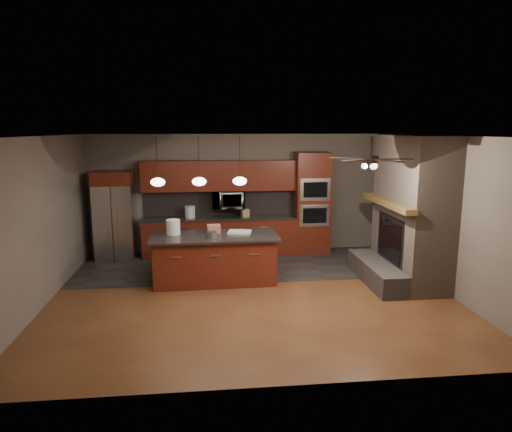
{
  "coord_description": "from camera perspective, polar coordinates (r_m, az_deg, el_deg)",
  "views": [
    {
      "loc": [
        -0.76,
        -7.73,
        2.92
      ],
      "look_at": [
        0.14,
        0.6,
        1.31
      ],
      "focal_mm": 32.0,
      "sensor_mm": 36.0,
      "label": 1
    }
  ],
  "objects": [
    {
      "name": "refrigerator",
      "position": [
        10.73,
        -17.21,
        0.05
      ],
      "size": [
        0.85,
        0.75,
        2.0
      ],
      "color": "silver",
      "rests_on": "ground"
    },
    {
      "name": "pendant_center",
      "position": [
        8.48,
        -7.11,
        4.32
      ],
      "size": [
        0.26,
        0.26,
        0.92
      ],
      "color": "black",
      "rests_on": "ceiling"
    },
    {
      "name": "cardboard_box",
      "position": [
        8.92,
        -5.3,
        -1.61
      ],
      "size": [
        0.27,
        0.21,
        0.16
      ],
      "primitive_type": "cube",
      "rotation": [
        0.0,
        0.0,
        0.1
      ],
      "color": "#97684E",
      "rests_on": "kitchen_island"
    },
    {
      "name": "paint_can",
      "position": [
        8.48,
        -5.52,
        -2.39
      ],
      "size": [
        0.23,
        0.23,
        0.12
      ],
      "primitive_type": "cylinder",
      "rotation": [
        0.0,
        0.0,
        -0.27
      ],
      "color": "#A6A5AA",
      "rests_on": "kitchen_island"
    },
    {
      "name": "microwave",
      "position": [
        10.61,
        -3.5,
        2.07
      ],
      "size": [
        0.73,
        0.41,
        0.5
      ],
      "primitive_type": "imported",
      "color": "silver",
      "rests_on": "back_cabinetry"
    },
    {
      "name": "pendant_right",
      "position": [
        8.5,
        -2.04,
        4.41
      ],
      "size": [
        0.26,
        0.26,
        0.92
      ],
      "color": "black",
      "rests_on": "ceiling"
    },
    {
      "name": "paint_tray",
      "position": [
        8.88,
        -2.06,
        -2.01
      ],
      "size": [
        0.49,
        0.39,
        0.04
      ],
      "primitive_type": "cube",
      "rotation": [
        0.0,
        0.0,
        -0.22
      ],
      "color": "silver",
      "rests_on": "kitchen_island"
    },
    {
      "name": "left_wall",
      "position": [
        8.34,
        -25.25,
        -0.68
      ],
      "size": [
        0.02,
        6.0,
        2.8
      ],
      "primitive_type": "cube",
      "color": "#6C6157",
      "rests_on": "ground"
    },
    {
      "name": "back_cabinetry",
      "position": [
        10.67,
        -4.54,
        -0.11
      ],
      "size": [
        3.59,
        0.64,
        2.2
      ],
      "color": "maroon",
      "rests_on": "ground"
    },
    {
      "name": "counter_bucket",
      "position": [
        10.6,
        -8.27,
        0.51
      ],
      "size": [
        0.25,
        0.25,
        0.27
      ],
      "primitive_type": "cylinder",
      "rotation": [
        0.0,
        0.0,
        0.05
      ],
      "color": "silver",
      "rests_on": "back_cabinetry"
    },
    {
      "name": "fireplace_column",
      "position": [
        9.12,
        18.55,
        0.04
      ],
      "size": [
        1.3,
        2.1,
        2.8
      ],
      "color": "#766354",
      "rests_on": "ground"
    },
    {
      "name": "kitchen_island",
      "position": [
        8.85,
        -5.19,
        -5.28
      ],
      "size": [
        2.44,
        1.15,
        0.92
      ],
      "rotation": [
        0.0,
        0.0,
        0.02
      ],
      "color": "maroon",
      "rests_on": "ground"
    },
    {
      "name": "pendant_left",
      "position": [
        8.53,
        -12.17,
        4.2
      ],
      "size": [
        0.26,
        0.26,
        0.92
      ],
      "color": "black",
      "rests_on": "ceiling"
    },
    {
      "name": "ground",
      "position": [
        8.3,
        -0.54,
        -9.74
      ],
      "size": [
        7.0,
        7.0,
        0.0
      ],
      "primitive_type": "plane",
      "color": "brown",
      "rests_on": "ground"
    },
    {
      "name": "white_bucket",
      "position": [
        8.88,
        -10.32,
        -1.37
      ],
      "size": [
        0.31,
        0.31,
        0.29
      ],
      "primitive_type": "cylinder",
      "rotation": [
        0.0,
        0.0,
        0.19
      ],
      "color": "silver",
      "rests_on": "kitchen_island"
    },
    {
      "name": "right_wall",
      "position": [
        8.95,
        22.33,
        0.27
      ],
      "size": [
        0.02,
        6.0,
        2.8
      ],
      "primitive_type": "cube",
      "color": "#6C6157",
      "rests_on": "ground"
    },
    {
      "name": "slate_tile_patch",
      "position": [
        9.99,
        -1.56,
        -6.1
      ],
      "size": [
        7.0,
        2.4,
        0.01
      ],
      "primitive_type": "cube",
      "color": "#2C2927",
      "rests_on": "ground"
    },
    {
      "name": "ceiling",
      "position": [
        7.77,
        -0.58,
        9.99
      ],
      "size": [
        7.0,
        6.0,
        0.02
      ],
      "primitive_type": "cube",
      "color": "white",
      "rests_on": "back_wall"
    },
    {
      "name": "oven_tower",
      "position": [
        10.85,
        7.01,
        1.61
      ],
      "size": [
        0.8,
        0.63,
        2.38
      ],
      "color": "maroon",
      "rests_on": "ground"
    },
    {
      "name": "counter_box",
      "position": [
        10.59,
        -1.37,
        0.38
      ],
      "size": [
        0.2,
        0.18,
        0.19
      ],
      "primitive_type": "cube",
      "rotation": [
        0.0,
        0.0,
        0.32
      ],
      "color": "#9C8251",
      "rests_on": "back_cabinetry"
    },
    {
      "name": "back_wall",
      "position": [
        10.86,
        -2.11,
        2.81
      ],
      "size": [
        7.0,
        0.02,
        2.8
      ],
      "primitive_type": "cube",
      "color": "#6C6157",
      "rests_on": "ground"
    },
    {
      "name": "ceiling_fan",
      "position": [
        7.4,
        14.17,
        6.96
      ],
      "size": [
        1.27,
        1.33,
        0.41
      ],
      "color": "black",
      "rests_on": "ceiling"
    }
  ]
}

